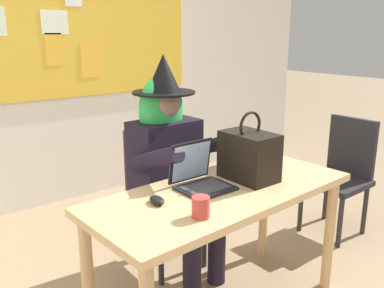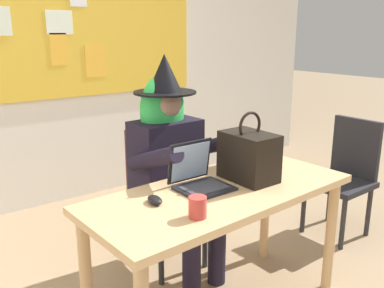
% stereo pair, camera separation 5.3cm
% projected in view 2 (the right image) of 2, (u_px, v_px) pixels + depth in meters
% --- Properties ---
extents(wall_back_bulletin, '(5.91, 2.30, 2.99)m').
position_uv_depth(wall_back_bulletin, '(72.00, 32.00, 3.61)').
color(wall_back_bulletin, silver).
rests_on(wall_back_bulletin, ground).
extents(desk_main, '(1.46, 0.68, 0.73)m').
position_uv_depth(desk_main, '(221.00, 208.00, 2.16)').
color(desk_main, tan).
rests_on(desk_main, ground).
extents(chair_at_desk, '(0.43, 0.43, 0.91)m').
position_uv_depth(chair_at_desk, '(162.00, 188.00, 2.74)').
color(chair_at_desk, '#4C1E19').
rests_on(chair_at_desk, ground).
extents(person_costumed, '(0.61, 0.66, 1.39)m').
position_uv_depth(person_costumed, '(172.00, 153.00, 2.57)').
color(person_costumed, black).
rests_on(person_costumed, ground).
extents(laptop, '(0.26, 0.26, 0.23)m').
position_uv_depth(laptop, '(199.00, 178.00, 2.15)').
color(laptop, black).
rests_on(laptop, desk_main).
extents(computer_mouse, '(0.07, 0.11, 0.03)m').
position_uv_depth(computer_mouse, '(155.00, 200.00, 1.96)').
color(computer_mouse, black).
rests_on(computer_mouse, desk_main).
extents(handbag, '(0.20, 0.30, 0.38)m').
position_uv_depth(handbag, '(249.00, 156.00, 2.24)').
color(handbag, black).
rests_on(handbag, desk_main).
extents(coffee_mug, '(0.08, 0.08, 0.09)m').
position_uv_depth(coffee_mug, '(198.00, 207.00, 1.80)').
color(coffee_mug, '#B23833').
rests_on(coffee_mug, desk_main).
extents(chair_extra_corner, '(0.43, 0.43, 0.88)m').
position_uv_depth(chair_extra_corner, '(345.00, 171.00, 3.15)').
color(chair_extra_corner, black).
rests_on(chair_extra_corner, ground).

